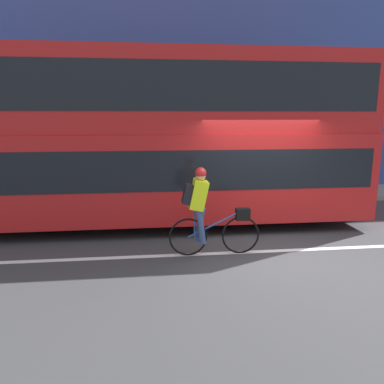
# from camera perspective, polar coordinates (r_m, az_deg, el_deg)

# --- Properties ---
(ground_plane) EXTENTS (80.00, 80.00, 0.00)m
(ground_plane) POSITION_cam_1_polar(r_m,az_deg,el_deg) (7.46, 12.30, -9.00)
(ground_plane) COLOR #38383A
(road_center_line) EXTENTS (50.00, 0.14, 0.01)m
(road_center_line) POSITION_cam_1_polar(r_m,az_deg,el_deg) (7.53, 12.12, -8.77)
(road_center_line) COLOR silver
(road_center_line) RESTS_ON ground_plane
(sidewalk_curb) EXTENTS (60.00, 1.86, 0.14)m
(sidewalk_curb) POSITION_cam_1_polar(r_m,az_deg,el_deg) (11.96, 4.81, -0.57)
(sidewalk_curb) COLOR gray
(sidewalk_curb) RESTS_ON ground_plane
(building_facade) EXTENTS (60.00, 0.30, 8.60)m
(building_facade) POSITION_cam_1_polar(r_m,az_deg,el_deg) (12.87, 4.14, 19.23)
(building_facade) COLOR #33478C
(building_facade) RESTS_ON ground_plane
(bus) EXTENTS (9.46, 2.53, 3.96)m
(bus) POSITION_cam_1_polar(r_m,az_deg,el_deg) (8.86, -4.69, 8.89)
(bus) COLOR black
(bus) RESTS_ON ground_plane
(cyclist_on_bike) EXTENTS (1.73, 0.32, 1.67)m
(cyclist_on_bike) POSITION_cam_1_polar(r_m,az_deg,el_deg) (6.92, 2.06, -2.59)
(cyclist_on_bike) COLOR black
(cyclist_on_bike) RESTS_ON ground_plane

